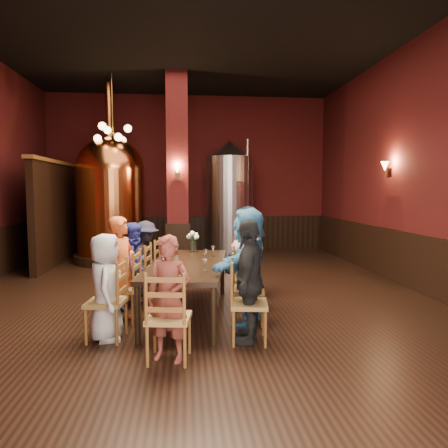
{
  "coord_description": "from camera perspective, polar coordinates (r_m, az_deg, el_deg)",
  "views": [
    {
      "loc": [
        -0.12,
        -6.78,
        1.78
      ],
      "look_at": [
        0.56,
        0.2,
        1.18
      ],
      "focal_mm": 32.0,
      "sensor_mm": 36.0,
      "label": 1
    }
  ],
  "objects": [
    {
      "name": "room",
      "position": [
        6.79,
        -4.56,
        8.81
      ],
      "size": [
        10.0,
        10.02,
        4.5
      ],
      "color": "black",
      "rests_on": "ground"
    },
    {
      "name": "wainscot_right",
      "position": [
        8.01,
        25.26,
        -4.8
      ],
      "size": [
        0.08,
        9.9,
        1.0
      ],
      "primitive_type": "cube",
      "color": "black",
      "rests_on": "ground"
    },
    {
      "name": "wainscot_back",
      "position": [
        11.81,
        -4.91,
        -1.36
      ],
      "size": [
        7.9,
        0.08,
        1.0
      ],
      "primitive_type": "cube",
      "color": "black",
      "rests_on": "ground"
    },
    {
      "name": "column",
      "position": [
        9.59,
        -6.65,
        7.65
      ],
      "size": [
        0.58,
        0.58,
        4.5
      ],
      "primitive_type": "cube",
      "color": "#4B1013",
      "rests_on": "ground"
    },
    {
      "name": "partition",
      "position": [
        10.46,
        -22.65,
        1.32
      ],
      "size": [
        0.22,
        3.5,
        2.4
      ],
      "primitive_type": "cube",
      "color": "black",
      "rests_on": "ground"
    },
    {
      "name": "pendant_cluster",
      "position": [
        9.91,
        -15.6,
        12.35
      ],
      "size": [
        0.9,
        0.9,
        1.7
      ],
      "primitive_type": null,
      "color": "#A57226",
      "rests_on": "room"
    },
    {
      "name": "sconce_wall",
      "position": [
        8.59,
        22.58,
        7.3
      ],
      "size": [
        0.2,
        0.2,
        0.36
      ],
      "primitive_type": null,
      "rotation": [
        0.0,
        0.0,
        1.57
      ],
      "color": "black",
      "rests_on": "room"
    },
    {
      "name": "sconce_column",
      "position": [
        9.29,
        -6.69,
        7.43
      ],
      "size": [
        0.2,
        0.2,
        0.36
      ],
      "primitive_type": null,
      "rotation": [
        0.0,
        0.0,
        3.14
      ],
      "color": "black",
      "rests_on": "column"
    },
    {
      "name": "dining_table",
      "position": [
        5.74,
        -5.17,
        -6.14
      ],
      "size": [
        1.32,
        2.51,
        0.75
      ],
      "rotation": [
        0.0,
        0.0,
        -0.14
      ],
      "color": "black",
      "rests_on": "ground"
    },
    {
      "name": "chair_0",
      "position": [
        5.03,
        -16.49,
        -10.58
      ],
      "size": [
        0.52,
        0.52,
        0.92
      ],
      "primitive_type": null,
      "rotation": [
        0.0,
        0.0,
        -1.71
      ],
      "color": "brown",
      "rests_on": "ground"
    },
    {
      "name": "person_0",
      "position": [
        4.98,
        -16.54,
        -8.62
      ],
      "size": [
        0.48,
        0.67,
        1.27
      ],
      "primitive_type": "imported",
      "rotation": [
        0.0,
        0.0,
        1.7
      ],
      "color": "silver",
      "rests_on": "ground"
    },
    {
      "name": "chair_1",
      "position": [
        5.65,
        -14.28,
        -8.83
      ],
      "size": [
        0.52,
        0.52,
        0.92
      ],
      "primitive_type": null,
      "rotation": [
        0.0,
        0.0,
        -1.71
      ],
      "color": "brown",
      "rests_on": "ground"
    },
    {
      "name": "person_1",
      "position": [
        5.59,
        -14.34,
        -6.28
      ],
      "size": [
        0.51,
        0.61,
        1.43
      ],
      "primitive_type": "imported",
      "rotation": [
        0.0,
        0.0,
        1.2
      ],
      "color": "#CA5322",
      "rests_on": "ground"
    },
    {
      "name": "chair_2",
      "position": [
        6.26,
        -12.55,
        -7.43
      ],
      "size": [
        0.52,
        0.52,
        0.92
      ],
      "primitive_type": null,
      "rotation": [
        0.0,
        0.0,
        -1.71
      ],
      "color": "brown",
      "rests_on": "ground"
    },
    {
      "name": "person_2",
      "position": [
        6.23,
        -12.58,
        -5.74
      ],
      "size": [
        0.58,
        0.7,
        1.3
      ],
      "primitive_type": "imported",
      "rotation": [
        0.0,
        0.0,
        1.06
      ],
      "color": "navy",
      "rests_on": "ground"
    },
    {
      "name": "chair_3",
      "position": [
        6.9,
        -11.12,
        -6.26
      ],
      "size": [
        0.52,
        0.52,
        0.92
      ],
      "primitive_type": null,
      "rotation": [
        0.0,
        0.0,
        -1.71
      ],
      "color": "brown",
      "rests_on": "ground"
    },
    {
      "name": "person_3",
      "position": [
        6.87,
        -11.15,
        -4.83
      ],
      "size": [
        0.61,
        0.89,
        1.27
      ],
      "primitive_type": "imported",
      "rotation": [
        0.0,
        0.0,
        1.39
      ],
      "color": "black",
      "rests_on": "ground"
    },
    {
      "name": "chair_4",
      "position": [
        4.77,
        3.62,
        -11.23
      ],
      "size": [
        0.52,
        0.52,
        0.92
      ],
      "primitive_type": null,
      "rotation": [
        0.0,
        0.0,
        1.43
      ],
      "color": "brown",
      "rests_on": "ground"
    },
    {
      "name": "person_4",
      "position": [
        4.71,
        3.64,
        -8.14
      ],
      "size": [
        0.61,
        0.92,
        1.45
      ],
      "primitive_type": "imported",
      "rotation": [
        0.0,
        0.0,
        4.38
      ],
      "color": "black",
      "rests_on": "ground"
    },
    {
      "name": "chair_5",
      "position": [
        5.42,
        3.46,
        -9.26
      ],
      "size": [
        0.52,
        0.52,
        0.92
      ],
      "primitive_type": null,
      "rotation": [
        0.0,
        0.0,
        1.43
      ],
      "color": "brown",
      "rests_on": "ground"
    },
    {
      "name": "person_5",
      "position": [
        5.35,
        3.47,
        -5.95
      ],
      "size": [
        1.1,
        1.49,
        1.56
      ],
      "primitive_type": "imported",
      "rotation": [
        0.0,
        0.0,
        4.21
      ],
      "color": "teal",
      "rests_on": "ground"
    },
    {
      "name": "chair_6",
      "position": [
        6.06,
        3.33,
        -7.73
      ],
      "size": [
        0.52,
        0.52,
        0.92
      ],
      "primitive_type": null,
      "rotation": [
        0.0,
        0.0,
        1.43
      ],
      "color": "brown",
      "rests_on": "ground"
    },
    {
      "name": "person_6",
      "position": [
        6.0,
        3.34,
        -5.03
      ],
      "size": [
        0.6,
        0.81,
        1.5
      ],
      "primitive_type": "imported",
      "rotation": [
        0.0,
        0.0,
        4.89
      ],
      "color": "#B2AB9D",
      "rests_on": "ground"
    },
    {
      "name": "chair_7",
      "position": [
        6.72,
        3.23,
        -6.48
      ],
      "size": [
        0.52,
        0.52,
        0.92
      ],
      "primitive_type": null,
      "rotation": [
        0.0,
        0.0,
        1.43
      ],
      "color": "brown",
      "rests_on": "ground"
    },
    {
      "name": "person_7",
      "position": [
        6.66,
        3.24,
        -3.94
      ],
      "size": [
        0.46,
        0.78,
        1.52
      ],
      "primitive_type": "imported",
      "rotation": [
        0.0,
        0.0,
        4.84
      ],
      "color": "black",
      "rests_on": "ground"
    },
    {
      "name": "chair_8",
      "position": [
        4.31,
        -7.89,
        -13.05
      ],
      "size": [
        0.52,
        0.52,
        0.92
      ],
      "primitive_type": null,
      "rotation": [
        0.0,
        0.0,
        3.01
      ],
      "color": "brown",
      "rests_on": "ground"
    },
    {
      "name": "person_8",
      "position": [
        4.25,
        -7.92,
        -10.47
      ],
      "size": [
        0.57,
        0.47,
        1.32
      ],
      "primitive_type": "imported",
      "rotation": [
        0.0,
        0.0,
        5.9
      ],
      "color": "brown",
      "rests_on": "ground"
    },
    {
      "name": "copper_kettle",
      "position": [
        10.27,
        -15.85,
        3.63
      ],
      "size": [
        1.85,
        1.85,
        4.36
      ],
      "rotation": [
        0.0,
        0.0,
        -0.04
      ],
      "color": "black",
      "rests_on": "ground"
    },
    {
      "name": "steel_vessel",
      "position": [
        10.86,
        0.78,
        3.65
      ],
      "size": [
        1.69,
        1.69,
        3.09
      ],
      "rotation": [
        0.0,
        0.0,
        -0.42
      ],
      "color": "#B2B2B7",
      "rests_on": "ground"
    },
    {
      "name": "rose_vase",
      "position": [
        6.68,
        -4.43,
        -2.02
      ],
      "size": [
        0.21,
        0.21,
        0.35
      ],
      "color": "white",
      "rests_on": "dining_table"
    },
    {
      "name": "wine_glass_0",
      "position": [
        5.08,
        -2.75,
        -5.88
      ],
      "size": [
        0.07,
        0.07,
        0.17
      ],
      "primitive_type": null,
      "color": "white",
      "rests_on": "dining_table"
    },
    {
      "name": "wine_glass_1",
      "position": [
        5.83,
        -2.66,
        -4.47
      ],
      "size": [
        0.07,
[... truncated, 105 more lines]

